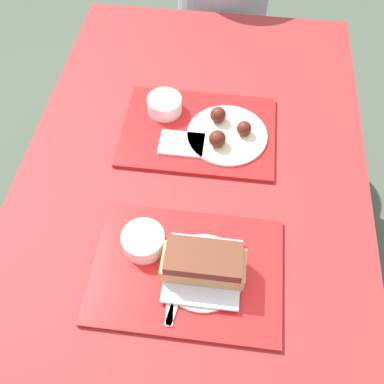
{
  "coord_description": "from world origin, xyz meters",
  "views": [
    {
      "loc": [
        0.09,
        -0.63,
        1.7
      ],
      "look_at": [
        0.01,
        -0.02,
        0.8
      ],
      "focal_mm": 40.0,
      "sensor_mm": 36.0,
      "label": 1
    }
  ],
  "objects_px": {
    "tray_near": "(187,270)",
    "brisket_sandwich_plate": "(203,266)",
    "wings_plate_far": "(226,132)",
    "tray_far": "(198,131)",
    "bowl_coleslaw_near": "(143,240)",
    "bowl_coleslaw_far": "(165,104)"
  },
  "relations": [
    {
      "from": "tray_near",
      "to": "brisket_sandwich_plate",
      "type": "bearing_deg",
      "value": -5.39
    },
    {
      "from": "tray_near",
      "to": "wings_plate_far",
      "type": "height_order",
      "value": "wings_plate_far"
    },
    {
      "from": "tray_far",
      "to": "bowl_coleslaw_near",
      "type": "relative_size",
      "value": 4.36
    },
    {
      "from": "tray_near",
      "to": "bowl_coleslaw_near",
      "type": "xyz_separation_m",
      "value": [
        -0.11,
        0.05,
        0.03
      ]
    },
    {
      "from": "tray_near",
      "to": "bowl_coleslaw_far",
      "type": "bearing_deg",
      "value": 104.64
    },
    {
      "from": "tray_far",
      "to": "wings_plate_far",
      "type": "distance_m",
      "value": 0.09
    },
    {
      "from": "tray_near",
      "to": "wings_plate_far",
      "type": "xyz_separation_m",
      "value": [
        0.06,
        0.43,
        0.02
      ]
    },
    {
      "from": "bowl_coleslaw_far",
      "to": "wings_plate_far",
      "type": "xyz_separation_m",
      "value": [
        0.19,
        -0.08,
        -0.01
      ]
    },
    {
      "from": "bowl_coleslaw_near",
      "to": "brisket_sandwich_plate",
      "type": "bearing_deg",
      "value": -19.36
    },
    {
      "from": "tray_far",
      "to": "brisket_sandwich_plate",
      "type": "distance_m",
      "value": 0.45
    },
    {
      "from": "tray_near",
      "to": "bowl_coleslaw_far",
      "type": "height_order",
      "value": "bowl_coleslaw_far"
    },
    {
      "from": "bowl_coleslaw_near",
      "to": "wings_plate_far",
      "type": "distance_m",
      "value": 0.41
    },
    {
      "from": "tray_far",
      "to": "bowl_coleslaw_far",
      "type": "height_order",
      "value": "bowl_coleslaw_far"
    },
    {
      "from": "tray_near",
      "to": "bowl_coleslaw_far",
      "type": "xyz_separation_m",
      "value": [
        -0.13,
        0.5,
        0.03
      ]
    },
    {
      "from": "brisket_sandwich_plate",
      "to": "wings_plate_far",
      "type": "distance_m",
      "value": 0.43
    },
    {
      "from": "tray_far",
      "to": "tray_near",
      "type": "bearing_deg",
      "value": -86.8
    },
    {
      "from": "bowl_coleslaw_near",
      "to": "bowl_coleslaw_far",
      "type": "distance_m",
      "value": 0.46
    },
    {
      "from": "tray_near",
      "to": "tray_far",
      "type": "distance_m",
      "value": 0.44
    },
    {
      "from": "tray_near",
      "to": "brisket_sandwich_plate",
      "type": "relative_size",
      "value": 2.28
    },
    {
      "from": "wings_plate_far",
      "to": "tray_far",
      "type": "bearing_deg",
      "value": 172.2
    },
    {
      "from": "brisket_sandwich_plate",
      "to": "bowl_coleslaw_far",
      "type": "height_order",
      "value": "brisket_sandwich_plate"
    },
    {
      "from": "tray_near",
      "to": "bowl_coleslaw_near",
      "type": "relative_size",
      "value": 4.36
    }
  ]
}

